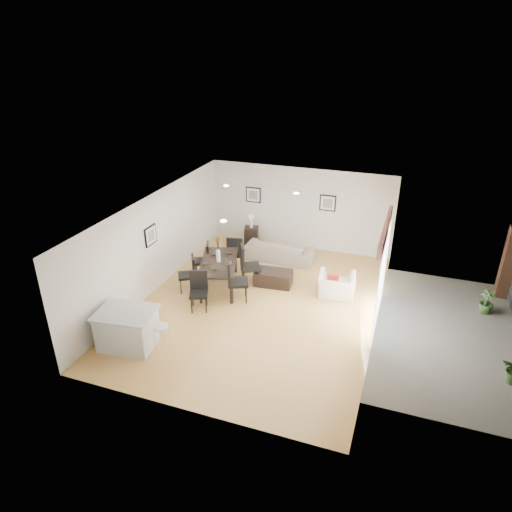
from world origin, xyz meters
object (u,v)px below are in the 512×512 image
(sofa, at_px, (280,250))
(bar_stool, at_px, (161,330))
(armchair, at_px, (336,285))
(dining_chair_foot, at_px, (235,251))
(dining_chair_wfar, at_px, (205,258))
(dining_chair_enear, at_px, (234,278))
(side_table, at_px, (251,236))
(dining_table, at_px, (219,264))
(kitchen_island, at_px, (127,328))
(dining_chair_wnear, at_px, (190,272))
(dining_chair_head, at_px, (199,288))
(dining_chair_efar, at_px, (247,263))
(coffee_table, at_px, (273,278))

(sofa, bearing_deg, bar_stool, 80.18)
(armchair, relative_size, dining_chair_foot, 0.92)
(armchair, xyz_separation_m, dining_chair_wfar, (-3.87, -0.09, 0.25))
(dining_chair_enear, bearing_deg, dining_chair_wfar, 29.96)
(armchair, height_order, side_table, armchair)
(dining_table, distance_m, kitchen_island, 3.31)
(dining_table, distance_m, bar_stool, 3.19)
(armchair, relative_size, dining_chair_wnear, 0.96)
(dining_table, bearing_deg, kitchen_island, -123.62)
(dining_table, distance_m, dining_chair_head, 1.20)
(dining_chair_wfar, xyz_separation_m, dining_chair_head, (0.65, -1.70, 0.01))
(dining_table, xyz_separation_m, dining_chair_efar, (0.67, 0.43, -0.05))
(dining_chair_efar, relative_size, side_table, 1.96)
(sofa, distance_m, dining_chair_enear, 2.83)
(dining_chair_efar, xyz_separation_m, kitchen_island, (-1.51, -3.62, -0.21))
(dining_chair_wnear, bearing_deg, dining_table, 92.02)
(sofa, xyz_separation_m, dining_chair_wfar, (-1.77, -1.75, 0.25))
(dining_table, height_order, dining_chair_head, dining_chair_head)
(dining_chair_wnear, xyz_separation_m, dining_chair_enear, (1.35, -0.08, 0.09))
(dining_table, relative_size, dining_chair_head, 2.05)
(armchair, relative_size, kitchen_island, 0.70)
(sofa, bearing_deg, side_table, -32.28)
(coffee_table, bearing_deg, sofa, 95.63)
(sofa, height_order, dining_chair_wnear, dining_chair_wnear)
(armchair, xyz_separation_m, dining_chair_enear, (-2.52, -1.12, 0.34))
(dining_chair_wnear, distance_m, dining_chair_wfar, 0.94)
(dining_chair_wfar, bearing_deg, side_table, 144.53)
(dining_table, height_order, dining_chair_wnear, dining_chair_wnear)
(armchair, xyz_separation_m, bar_stool, (-3.15, -3.79, 0.31))
(dining_chair_efar, xyz_separation_m, dining_chair_foot, (-0.65, 0.75, -0.07))
(dining_chair_enear, height_order, coffee_table, dining_chair_enear)
(dining_chair_enear, relative_size, bar_stool, 1.62)
(kitchen_island, bearing_deg, coffee_table, 52.37)
(sofa, bearing_deg, armchair, 142.82)
(dining_chair_foot, xyz_separation_m, coffee_table, (1.37, -0.54, -0.39))
(dining_table, distance_m, dining_chair_foot, 1.19)
(dining_chair_wfar, height_order, dining_chair_head, dining_chair_head)
(dining_chair_wfar, relative_size, dining_chair_head, 0.98)
(sofa, bearing_deg, dining_chair_efar, 78.28)
(dining_chair_head, bearing_deg, side_table, 69.45)
(dining_chair_foot, height_order, side_table, dining_chair_foot)
(dining_table, height_order, dining_chair_foot, dining_chair_foot)
(sofa, height_order, dining_chair_wfar, dining_chair_wfar)
(bar_stool, bearing_deg, side_table, 91.93)
(dining_chair_wfar, bearing_deg, dining_chair_wnear, -24.46)
(sofa, distance_m, side_table, 1.50)
(dining_chair_enear, bearing_deg, kitchen_island, 127.78)
(dining_table, relative_size, dining_chair_efar, 1.78)
(armchair, bearing_deg, sofa, -45.25)
(dining_chair_foot, bearing_deg, dining_chair_wfar, 31.25)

